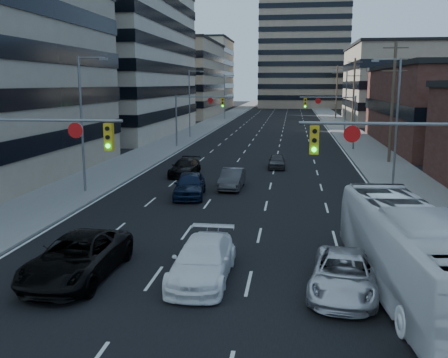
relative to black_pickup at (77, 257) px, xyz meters
The scene contains 29 objects.
road_surface 124.40m from the black_pickup, 87.84° to the left, with size 18.00×300.00×0.02m, color black.
sidewalk_left 124.50m from the black_pickup, 93.13° to the left, with size 5.00×300.00×0.15m, color slate.
sidewalk_right 125.36m from the black_pickup, 82.58° to the left, with size 5.00×300.00×0.15m, color slate.
office_left_mid 60.17m from the black_pickup, 112.33° to the left, with size 26.00×34.00×28.00m, color #ADA089.
office_left_far 96.53m from the black_pickup, 101.57° to the left, with size 20.00×30.00×16.00m, color gray.
office_right_far 87.72m from the black_pickup, 70.16° to the left, with size 22.00×28.00×14.00m, color gray.
apartment_tower 147.42m from the black_pickup, 85.76° to the left, with size 26.00×26.00×58.00m, color gray.
bg_block_left 136.63m from the black_pickup, 99.85° to the left, with size 24.00×24.00×20.00m, color #ADA089.
bg_block_right 129.71m from the black_pickup, 73.56° to the left, with size 22.00×22.00×12.00m, color gray.
signal_near_left 5.03m from the black_pickup, 140.16° to the left, with size 6.59×0.33×6.00m.
signal_near_right 12.85m from the black_pickup, 10.74° to the left, with size 6.59×0.33×6.00m.
signal_far_left 39.57m from the black_pickup, 94.35° to the left, with size 6.09×0.33×6.00m.
signal_far_right 41.35m from the black_pickup, 72.52° to the left, with size 6.09×0.33×6.00m.
utility_pole_block 35.05m from the black_pickup, 60.87° to the left, with size 2.20×0.28×11.00m.
utility_pole_midblock 62.83m from the black_pickup, 74.35° to the left, with size 2.20×0.28×11.00m.
utility_pole_distant 92.01m from the black_pickup, 79.41° to the left, with size 2.20×0.28×11.00m.
streetlight_left_near 15.96m from the black_pickup, 111.54° to the left, with size 2.03×0.22×9.00m.
streetlight_left_mid 49.81m from the black_pickup, 96.53° to the left, with size 2.03×0.22×9.00m.
streetlight_left_far 84.60m from the black_pickup, 93.83° to the left, with size 2.03×0.22×9.00m.
streetlight_right_near 24.83m from the black_pickup, 52.10° to the left, with size 2.03×0.22×9.00m.
streetlight_right_far 56.51m from the black_pickup, 74.53° to the left, with size 2.03×0.22×9.00m.
black_pickup is the anchor object (origin of this frame).
white_van 4.77m from the black_pickup, ahead, with size 2.11×5.18×1.50m, color white.
silver_suv 9.89m from the black_pickup, ahead, with size 2.28×4.94×1.37m, color silver.
transit_bus 12.17m from the black_pickup, ahead, with size 2.63×11.24×3.13m, color white.
sedan_blue 14.21m from the black_pickup, 84.22° to the left, with size 1.90×4.71×1.61m, color black.
sedan_grey_center 17.55m from the black_pickup, 77.36° to the left, with size 1.46×4.19×1.38m, color #373639.
sedan_black_far 21.57m from the black_pickup, 91.35° to the left, with size 1.86×4.59×1.33m, color black.
sedan_grey_right 26.99m from the black_pickup, 75.65° to the left, with size 1.46×3.62×1.23m, color #353538.
Camera 1 is at (3.25, -11.33, 7.27)m, focal length 40.00 mm.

